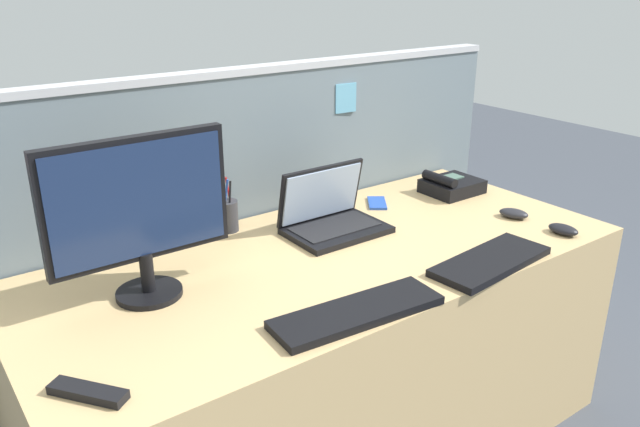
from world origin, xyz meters
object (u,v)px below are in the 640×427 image
at_px(keyboard_main, 491,261).
at_px(cell_phone_blue_case, 377,203).
at_px(pen_cup, 228,215).
at_px(computer_mouse_right_hand, 514,213).
at_px(computer_mouse_left_hand, 563,229).
at_px(tv_remote, 88,392).
at_px(desk_phone, 451,185).
at_px(desktop_monitor, 139,209).
at_px(laptop, 330,215).
at_px(keyboard_spare, 357,312).

distance_m(keyboard_main, cell_phone_blue_case, 0.59).
height_order(pen_cup, cell_phone_blue_case, pen_cup).
bearing_deg(computer_mouse_right_hand, keyboard_main, -173.74).
distance_m(computer_mouse_left_hand, tv_remote, 1.53).
bearing_deg(desk_phone, cell_phone_blue_case, 166.97).
xyz_separation_m(desk_phone, tv_remote, (-1.53, -0.43, -0.02)).
bearing_deg(keyboard_main, desktop_monitor, 148.97).
bearing_deg(computer_mouse_right_hand, tv_remote, 161.92).
bearing_deg(desktop_monitor, computer_mouse_right_hand, -10.10).
distance_m(desktop_monitor, laptop, 0.69).
xyz_separation_m(laptop, keyboard_spare, (-0.28, -0.49, -0.04)).
height_order(keyboard_main, computer_mouse_right_hand, computer_mouse_right_hand).
bearing_deg(desktop_monitor, keyboard_spare, -47.70).
relative_size(desktop_monitor, keyboard_spare, 1.06).
height_order(laptop, computer_mouse_left_hand, laptop).
relative_size(desktop_monitor, laptop, 1.50).
bearing_deg(computer_mouse_left_hand, tv_remote, 170.38).
bearing_deg(pen_cup, keyboard_main, -54.05).
bearing_deg(laptop, computer_mouse_right_hand, -26.46).
bearing_deg(pen_cup, computer_mouse_right_hand, -29.45).
bearing_deg(keyboard_main, cell_phone_blue_case, 78.00).
relative_size(computer_mouse_right_hand, computer_mouse_left_hand, 1.00).
relative_size(desktop_monitor, computer_mouse_left_hand, 4.84).
distance_m(computer_mouse_left_hand, cell_phone_blue_case, 0.65).
relative_size(laptop, pen_cup, 1.68).
xyz_separation_m(desktop_monitor, cell_phone_blue_case, (0.95, 0.16, -0.24)).
bearing_deg(computer_mouse_left_hand, pen_cup, 135.29).
xyz_separation_m(desktop_monitor, computer_mouse_right_hand, (1.25, -0.22, -0.23)).
xyz_separation_m(computer_mouse_left_hand, tv_remote, (-1.53, 0.07, -0.01)).
bearing_deg(tv_remote, desk_phone, -20.79).
relative_size(keyboard_main, tv_remote, 2.38).
xyz_separation_m(desk_phone, keyboard_spare, (-0.89, -0.51, -0.02)).
distance_m(keyboard_spare, computer_mouse_right_hand, 0.89).
xyz_separation_m(desktop_monitor, keyboard_main, (0.89, -0.42, -0.24)).
distance_m(keyboard_main, pen_cup, 0.85).
xyz_separation_m(computer_mouse_left_hand, pen_cup, (-0.88, 0.68, 0.04)).
relative_size(laptop, desk_phone, 1.54).
distance_m(computer_mouse_right_hand, cell_phone_blue_case, 0.49).
bearing_deg(keyboard_spare, pen_cup, 94.34).
relative_size(laptop, computer_mouse_right_hand, 3.22).
xyz_separation_m(laptop, keyboard_main, (0.22, -0.49, -0.04)).
relative_size(computer_mouse_right_hand, pen_cup, 0.52).
bearing_deg(tv_remote, desktop_monitor, 15.64).
bearing_deg(desktop_monitor, desk_phone, 4.06).
xyz_separation_m(desktop_monitor, pen_cup, (0.39, 0.27, -0.19)).
height_order(computer_mouse_right_hand, cell_phone_blue_case, computer_mouse_right_hand).
bearing_deg(computer_mouse_left_hand, keyboard_spare, 173.49).
relative_size(keyboard_spare, cell_phone_blue_case, 3.62).
bearing_deg(desk_phone, desktop_monitor, -175.94).
height_order(desktop_monitor, computer_mouse_left_hand, desktop_monitor).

